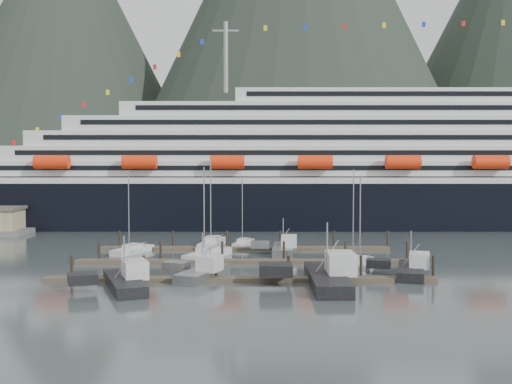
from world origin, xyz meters
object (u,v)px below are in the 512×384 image
(trawler_a, at_px, (123,281))
(trawler_c, at_px, (325,277))
(sailboat_h, at_px, (361,265))
(sailboat_e, at_px, (212,244))
(trawler_e, at_px, (282,248))
(sailboat_d, at_px, (351,262))
(trawler_b, at_px, (202,272))
(sailboat_a, at_px, (133,250))
(cruise_ship, at_px, (400,173))
(sailboat_f, at_px, (243,244))
(trawler_d, at_px, (410,269))
(sailboat_c, at_px, (208,255))

(trawler_a, distance_m, trawler_c, 23.67)
(sailboat_h, height_order, trawler_c, sailboat_h)
(sailboat_e, bearing_deg, trawler_e, -115.70)
(sailboat_d, relative_size, trawler_b, 1.36)
(trawler_a, bearing_deg, sailboat_a, -11.52)
(cruise_ship, relative_size, sailboat_h, 15.94)
(sailboat_e, height_order, sailboat_h, sailboat_e)
(cruise_ship, bearing_deg, trawler_c, -110.29)
(sailboat_d, relative_size, sailboat_h, 1.06)
(sailboat_a, bearing_deg, trawler_e, -65.17)
(trawler_c, bearing_deg, sailboat_a, 48.66)
(sailboat_e, height_order, trawler_e, sailboat_e)
(sailboat_f, xyz_separation_m, trawler_b, (-4.54, -28.57, 0.44))
(sailboat_h, bearing_deg, trawler_d, -118.22)
(trawler_d, bearing_deg, sailboat_c, 77.96)
(sailboat_d, xyz_separation_m, trawler_e, (-9.33, 10.04, 0.41))
(sailboat_c, relative_size, sailboat_d, 1.03)
(cruise_ship, height_order, trawler_d, cruise_ship)
(sailboat_c, relative_size, trawler_b, 1.40)
(trawler_b, bearing_deg, sailboat_d, -41.44)
(trawler_e, bearing_deg, trawler_c, -166.46)
(sailboat_d, distance_m, trawler_c, 15.04)
(trawler_a, bearing_deg, cruise_ship, -56.01)
(sailboat_e, xyz_separation_m, trawler_c, (15.84, -31.91, 0.56))
(cruise_ship, distance_m, sailboat_f, 51.02)
(sailboat_a, relative_size, trawler_e, 1.40)
(sailboat_d, bearing_deg, trawler_d, -149.81)
(sailboat_e, height_order, trawler_b, sailboat_e)
(trawler_c, distance_m, trawler_e, 24.46)
(sailboat_a, distance_m, sailboat_f, 19.15)
(sailboat_d, bearing_deg, sailboat_e, 42.88)
(trawler_a, bearing_deg, trawler_b, -77.38)
(sailboat_f, distance_m, trawler_b, 28.93)
(cruise_ship, height_order, sailboat_d, cruise_ship)
(sailboat_e, bearing_deg, trawler_a, 174.97)
(sailboat_c, bearing_deg, trawler_d, -93.15)
(trawler_c, height_order, trawler_e, trawler_c)
(sailboat_a, distance_m, trawler_e, 23.98)
(sailboat_f, xyz_separation_m, trawler_a, (-13.10, -34.27, 0.47))
(sailboat_d, relative_size, trawler_c, 0.87)
(sailboat_a, height_order, trawler_a, sailboat_a)
(sailboat_h, bearing_deg, trawler_b, 127.74)
(sailboat_a, bearing_deg, sailboat_d, -81.55)
(trawler_d, distance_m, trawler_e, 24.03)
(sailboat_e, distance_m, sailboat_h, 30.11)
(trawler_d, bearing_deg, trawler_b, 109.88)
(sailboat_d, xyz_separation_m, sailboat_e, (-21.10, 17.83, 0.04))
(trawler_c, bearing_deg, sailboat_c, 38.20)
(cruise_ship, distance_m, sailboat_d, 57.76)
(sailboat_e, bearing_deg, sailboat_h, -125.25)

